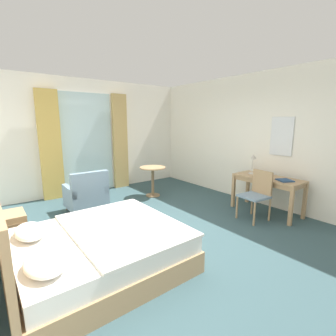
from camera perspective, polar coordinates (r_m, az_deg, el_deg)
The scene contains 15 objects.
ground at distance 4.25m, azimuth -0.20°, elevation -15.22°, with size 5.70×6.99×0.10m, color #334C51.
wall_back at distance 6.70m, azimuth -17.27°, elevation 7.07°, with size 5.30×0.12×2.86m, color white.
wall_right at distance 5.78m, azimuth 20.90°, elevation 6.32°, with size 0.12×6.59×2.86m, color white.
balcony_glass_door at distance 6.58m, azimuth -18.47°, elevation 5.44°, with size 1.33×0.02×2.52m, color silver.
curtain_panel_left at distance 6.25m, azimuth -25.85°, elevation 4.72°, with size 0.48×0.10×2.53m, color tan.
curtain_panel_right at distance 6.82m, azimuth -11.14°, elevation 6.02°, with size 0.40×0.10×2.53m, color tan.
bed at distance 3.26m, azimuth -16.74°, elevation -17.89°, with size 1.99×1.75×1.12m.
nightstand at distance 4.36m, azimuth -33.42°, elevation -12.12°, with size 0.47×0.49×0.50m.
writing_desk at distance 5.24m, azimuth 22.33°, elevation -2.97°, with size 0.58×1.30×0.73m.
desk_chair at distance 4.85m, azimuth 20.15°, elevation -5.37°, with size 0.50×0.49×0.92m.
desk_lamp at distance 5.45m, azimuth 19.33°, elevation 1.86°, with size 0.24×0.18×0.43m.
closed_book at distance 5.01m, azimuth 25.70°, elevation -2.62°, with size 0.24×0.25×0.02m, color navy.
armchair_by_window at distance 5.21m, azimuth -18.52°, elevation -6.15°, with size 0.72×0.72×0.87m.
round_cafe_table at distance 5.97m, azimuth -3.61°, elevation -1.59°, with size 0.63×0.63×0.73m.
wall_mirror at distance 5.45m, azimuth 25.08°, elevation 6.75°, with size 0.02×0.46×0.77m.
Camera 1 is at (-2.30, -3.05, 1.82)m, focal length 26.01 mm.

